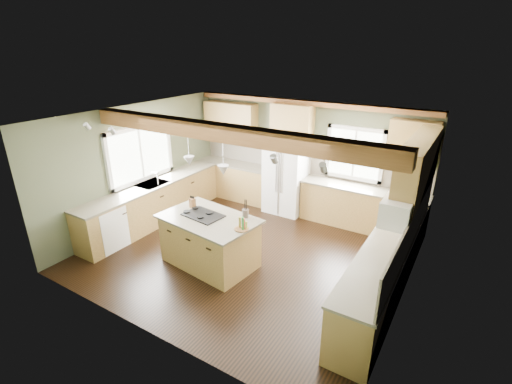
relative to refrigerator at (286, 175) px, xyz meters
The scene contains 37 objects.
floor 2.32m from the refrigerator, 81.95° to the right, with size 5.60×5.60×0.00m, color black.
ceiling 2.73m from the refrigerator, 81.95° to the right, with size 5.60×5.60×0.00m, color silver.
wall_back 0.63m from the refrigerator, 51.71° to the left, with size 5.60×5.60×0.00m, color #50563D.
wall_left 3.30m from the refrigerator, 139.70° to the right, with size 5.00×5.00×0.00m, color #50563D.
wall_right 3.78m from the refrigerator, 34.37° to the right, with size 5.00×5.00×0.00m, color #50563D.
ceiling_beam 3.20m from the refrigerator, 83.82° to the right, with size 5.55×0.26×0.26m, color brown.
soffit_trim 1.69m from the refrigerator, 43.03° to the left, with size 5.55×0.20×0.10m, color brown.
backsplash_back 0.57m from the refrigerator, 50.58° to the left, with size 5.58×0.03×0.58m, color brown.
backsplash_right 3.73m from the refrigerator, 33.86° to the right, with size 0.03×3.70×0.58m, color brown.
base_cab_back_left 1.56m from the refrigerator, behind, with size 2.02×0.60×0.88m, color brown.
counter_back_left 1.49m from the refrigerator, behind, with size 2.06×0.64×0.04m, color #4F483A.
base_cab_back_right 1.85m from the refrigerator, ahead, with size 2.62×0.60×0.88m, color brown.
counter_back_right 1.79m from the refrigerator, ahead, with size 2.66×0.64×0.04m, color #4F483A.
base_cab_left 3.06m from the refrigerator, 136.74° to the right, with size 0.60×3.70×0.88m, color brown.
counter_left 3.02m from the refrigerator, 136.74° to the right, with size 0.64×3.74×0.04m, color #4F483A.
base_cab_right 3.51m from the refrigerator, 36.47° to the right, with size 0.60×3.70×0.88m, color brown.
counter_right 3.48m from the refrigerator, 36.47° to the right, with size 0.64×3.74×0.04m, color #4F483A.
upper_cab_back_left 2.00m from the refrigerator, behind, with size 1.40×0.35×0.90m, color brown.
upper_cab_over_fridge 1.27m from the refrigerator, 90.00° to the left, with size 0.96×0.35×0.70m, color brown.
upper_cab_right 3.34m from the refrigerator, 22.64° to the right, with size 0.35×2.20×0.90m, color brown.
upper_cab_back_corner 2.81m from the refrigerator, ahead, with size 0.90×0.35×0.90m, color brown.
window_left 3.30m from the refrigerator, 140.15° to the right, with size 0.04×1.60×1.05m, color white.
window_back 1.63m from the refrigerator, 13.94° to the left, with size 1.10×0.04×1.00m, color white.
sink 3.02m from the refrigerator, 136.74° to the right, with size 0.50×0.65×0.03m, color #262628.
faucet 2.90m from the refrigerator, 134.30° to the right, with size 0.02×0.02×0.28m, color #B2B2B7.
dishwasher 4.05m from the refrigerator, 123.02° to the right, with size 0.60×0.60×0.84m, color white.
oven 4.40m from the refrigerator, 50.38° to the right, with size 0.60×0.72×0.84m, color white.
microwave 3.66m from the refrigerator, 37.00° to the right, with size 0.40×0.70×0.38m, color white.
pendant_left 2.94m from the refrigerator, 100.33° to the right, with size 0.18×0.18×0.16m, color #B2B2B7.
pendant_right 3.00m from the refrigerator, 84.00° to the right, with size 0.18×0.18×0.16m, color #B2B2B7.
refrigerator is the anchor object (origin of this frame).
island 2.81m from the refrigerator, 92.07° to the right, with size 1.60×0.98×0.88m, color brown.
island_top 2.77m from the refrigerator, 92.07° to the right, with size 1.70×1.08×0.04m, color #4F483A.
cooktop 2.77m from the refrigerator, 94.81° to the right, with size 0.69×0.46×0.02m, color black.
knife_block 2.66m from the refrigerator, 103.29° to the right, with size 0.11×0.09×0.19m, color brown.
utensil_crock 2.46m from the refrigerator, 79.71° to the right, with size 0.11×0.11×0.15m, color #453B37.
bottle_tray 2.90m from the refrigerator, 77.41° to the right, with size 0.25×0.25×0.23m, color brown, non-canonical shape.
Camera 1 is at (3.36, -5.19, 3.75)m, focal length 26.00 mm.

